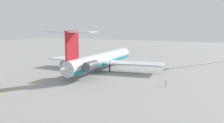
{
  "coord_description": "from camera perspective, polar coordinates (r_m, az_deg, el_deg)",
  "views": [
    {
      "loc": [
        69.61,
        48.23,
        15.67
      ],
      "look_at": [
        -3.62,
        10.77,
        3.34
      ],
      "focal_mm": 39.0,
      "sensor_mm": 36.0,
      "label": 1
    }
  ],
  "objects": [
    {
      "name": "safety_cone_nose",
      "position": [
        104.51,
        11.67,
        -0.12
      ],
      "size": [
        0.4,
        0.4,
        0.55
      ],
      "primitive_type": "cone",
      "color": "#EA590F",
      "rests_on": "ground"
    },
    {
      "name": "ground_crew_near_tail",
      "position": [
        64.63,
        12.48,
        -4.76
      ],
      "size": [
        0.39,
        0.26,
        1.64
      ],
      "rotation": [
        0.0,
        0.0,
        1.96
      ],
      "color": "black",
      "rests_on": "ground"
    },
    {
      "name": "ground_crew_near_nose",
      "position": [
        111.47,
        -8.69,
        0.89
      ],
      "size": [
        0.27,
        0.42,
        1.67
      ],
      "rotation": [
        0.0,
        0.0,
        6.26
      ],
      "color": "black",
      "rests_on": "ground"
    },
    {
      "name": "ground",
      "position": [
        86.12,
        -7.5,
        -2.03
      ],
      "size": [
        338.75,
        338.75,
        0.0
      ],
      "primitive_type": "plane",
      "color": "gray"
    },
    {
      "name": "safety_cone_tail",
      "position": [
        115.41,
        -5.59,
        0.82
      ],
      "size": [
        0.4,
        0.4,
        0.55
      ],
      "primitive_type": "cone",
      "color": "#EA590F",
      "rests_on": "ground"
    },
    {
      "name": "taxiway_centreline",
      "position": [
        90.6,
        -7.65,
        -1.51
      ],
      "size": [
        98.3,
        10.45,
        0.01
      ],
      "primitive_type": "cube",
      "rotation": [
        0.0,
        0.0,
        3.24
      ],
      "color": "gold",
      "rests_on": "ground"
    },
    {
      "name": "main_jetliner",
      "position": [
        83.75,
        -2.81,
        0.42
      ],
      "size": [
        48.85,
        43.33,
        14.22
      ],
      "rotation": [
        0.0,
        0.0,
        3.2
      ],
      "color": "silver",
      "rests_on": "ground"
    }
  ]
}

